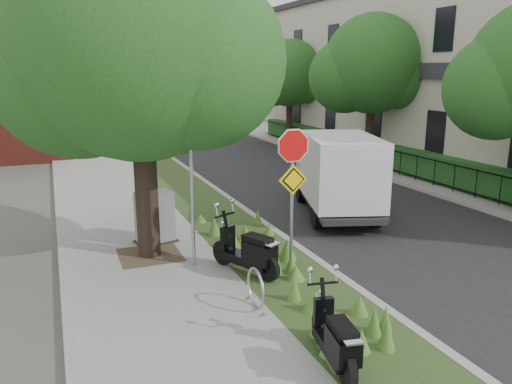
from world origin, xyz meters
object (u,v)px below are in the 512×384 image
(scooter_far, at_px, (338,345))
(box_truck, at_px, (337,171))
(scooter_near, at_px, (252,255))
(sign_assembly, at_px, (293,172))
(utility_cabinet, at_px, (155,218))

(scooter_far, relative_size, box_truck, 0.33)
(scooter_near, bearing_deg, scooter_far, -91.91)
(sign_assembly, xyz_separation_m, scooter_near, (-0.81, 0.23, -1.77))
(sign_assembly, height_order, scooter_far, sign_assembly)
(sign_assembly, height_order, utility_cabinet, sign_assembly)
(box_truck, bearing_deg, scooter_far, -121.00)
(box_truck, distance_m, utility_cabinet, 5.75)
(sign_assembly, bearing_deg, scooter_far, -105.31)
(utility_cabinet, bearing_deg, sign_assembly, -53.40)
(scooter_near, xyz_separation_m, utility_cabinet, (-1.47, 2.85, 0.18))
(scooter_near, distance_m, utility_cabinet, 3.21)
(sign_assembly, relative_size, scooter_far, 1.94)
(box_truck, bearing_deg, sign_assembly, -131.85)
(sign_assembly, xyz_separation_m, utility_cabinet, (-2.28, 3.08, -1.58))
(scooter_far, relative_size, utility_cabinet, 1.28)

